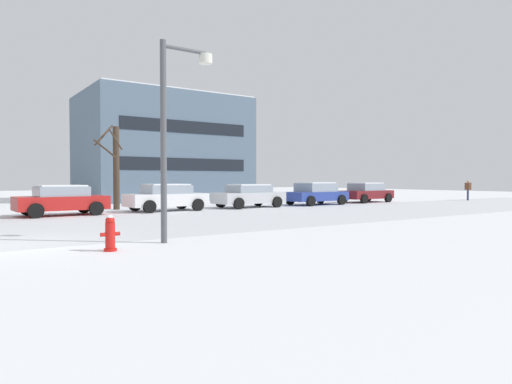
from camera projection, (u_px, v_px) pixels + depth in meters
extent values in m
plane|color=white|center=(10.00, 246.00, 11.20)|extent=(120.00, 120.00, 0.00)
cylinder|color=red|center=(110.00, 250.00, 10.36)|extent=(0.30, 0.30, 0.06)
cylinder|color=red|center=(110.00, 235.00, 10.35)|extent=(0.22, 0.22, 0.60)
sphere|color=red|center=(110.00, 221.00, 10.34)|extent=(0.21, 0.21, 0.21)
cylinder|color=red|center=(103.00, 235.00, 10.26)|extent=(0.12, 0.09, 0.09)
cylinder|color=red|center=(117.00, 234.00, 10.44)|extent=(0.12, 0.09, 0.09)
sphere|color=white|center=(110.00, 218.00, 10.34)|extent=(0.15, 0.15, 0.15)
cylinder|color=#4C4F54|center=(163.00, 142.00, 11.61)|extent=(0.16, 0.16, 5.23)
cylinder|color=#4C4F54|center=(185.00, 50.00, 11.89)|extent=(1.24, 0.10, 0.10)
cylinder|color=silver|center=(206.00, 59.00, 12.25)|extent=(0.36, 0.36, 0.25)
cube|color=red|center=(62.00, 203.00, 20.48)|extent=(3.95, 2.01, 0.61)
cube|color=#8C99A8|center=(61.00, 191.00, 20.46)|extent=(2.21, 1.78, 0.44)
cube|color=white|center=(61.00, 186.00, 20.46)|extent=(2.01, 1.64, 0.06)
cylinder|color=black|center=(84.00, 206.00, 21.99)|extent=(0.65, 0.25, 0.64)
cylinder|color=black|center=(96.00, 208.00, 20.50)|extent=(0.65, 0.25, 0.64)
cylinder|color=black|center=(27.00, 208.00, 20.47)|extent=(0.65, 0.25, 0.64)
cylinder|color=black|center=(36.00, 211.00, 18.98)|extent=(0.65, 0.25, 0.64)
cube|color=white|center=(166.00, 200.00, 23.38)|extent=(4.20, 1.96, 0.64)
cube|color=#8C99A8|center=(166.00, 189.00, 23.36)|extent=(2.34, 1.73, 0.44)
cube|color=white|center=(166.00, 184.00, 23.36)|extent=(2.13, 1.60, 0.06)
cylinder|color=black|center=(181.00, 203.00, 24.92)|extent=(0.65, 0.25, 0.64)
cylinder|color=black|center=(198.00, 205.00, 23.47)|extent=(0.65, 0.25, 0.64)
cylinder|color=black|center=(135.00, 205.00, 23.30)|extent=(0.65, 0.25, 0.64)
cylinder|color=black|center=(150.00, 207.00, 21.85)|extent=(0.65, 0.25, 0.64)
cube|color=silver|center=(249.00, 198.00, 26.21)|extent=(4.28, 1.95, 0.61)
cube|color=#8C99A8|center=(249.00, 189.00, 26.19)|extent=(2.38, 1.73, 0.41)
cube|color=white|center=(249.00, 185.00, 26.19)|extent=(2.17, 1.59, 0.06)
cylinder|color=black|center=(258.00, 201.00, 27.76)|extent=(0.65, 0.25, 0.64)
cylinder|color=black|center=(277.00, 202.00, 26.32)|extent=(0.65, 0.25, 0.64)
cylinder|color=black|center=(221.00, 202.00, 26.11)|extent=(0.65, 0.25, 0.64)
cylinder|color=black|center=(239.00, 203.00, 24.67)|extent=(0.65, 0.25, 0.64)
cube|color=#283D93|center=(316.00, 196.00, 29.01)|extent=(4.31, 2.05, 0.58)
cube|color=#8C99A8|center=(316.00, 187.00, 28.99)|extent=(2.40, 1.82, 0.54)
cube|color=white|center=(316.00, 183.00, 28.98)|extent=(2.18, 1.68, 0.06)
cylinder|color=black|center=(320.00, 199.00, 30.60)|extent=(0.65, 0.25, 0.64)
cylinder|color=black|center=(342.00, 200.00, 29.08)|extent=(0.65, 0.25, 0.64)
cylinder|color=black|center=(290.00, 200.00, 28.94)|extent=(0.65, 0.25, 0.64)
cylinder|color=black|center=(311.00, 201.00, 27.42)|extent=(0.65, 0.25, 0.64)
cube|color=maroon|center=(366.00, 194.00, 32.17)|extent=(4.15, 1.95, 0.57)
cube|color=#8C99A8|center=(366.00, 187.00, 32.15)|extent=(2.31, 1.73, 0.50)
cube|color=white|center=(366.00, 183.00, 32.14)|extent=(2.10, 1.60, 0.06)
cylinder|color=black|center=(368.00, 197.00, 33.69)|extent=(0.65, 0.25, 0.64)
cylinder|color=black|center=(388.00, 198.00, 32.25)|extent=(0.65, 0.25, 0.64)
cylinder|color=black|center=(344.00, 198.00, 32.10)|extent=(0.65, 0.25, 0.64)
cylinder|color=black|center=(364.00, 199.00, 30.65)|extent=(0.65, 0.25, 0.64)
cylinder|color=#2D334C|center=(468.00, 195.00, 35.05)|extent=(0.14, 0.14, 0.82)
cylinder|color=#2D334C|center=(468.00, 195.00, 35.31)|extent=(0.14, 0.14, 0.82)
cube|color=#59331E|center=(468.00, 186.00, 35.16)|extent=(0.35, 0.44, 0.56)
sphere|color=tan|center=(468.00, 181.00, 35.15)|extent=(0.22, 0.22, 0.22)
cylinder|color=#423326|center=(116.00, 168.00, 24.43)|extent=(0.34, 0.34, 4.50)
cylinder|color=#423326|center=(104.00, 135.00, 24.61)|extent=(1.35, 1.09, 1.27)
cylinder|color=#423326|center=(104.00, 148.00, 23.73)|extent=(0.76, 1.53, 1.02)
cylinder|color=#423326|center=(116.00, 140.00, 24.08)|extent=(0.70, 0.33, 1.11)
cube|color=slate|center=(163.00, 149.00, 36.74)|extent=(12.43, 8.94, 8.23)
cube|color=white|center=(162.00, 98.00, 36.62)|extent=(12.18, 8.76, 0.10)
cube|color=black|center=(187.00, 164.00, 33.08)|extent=(9.94, 0.04, 0.90)
cube|color=black|center=(187.00, 127.00, 33.01)|extent=(9.94, 0.04, 0.90)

